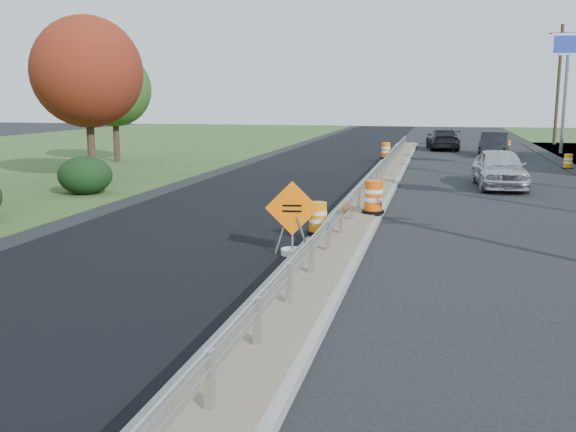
% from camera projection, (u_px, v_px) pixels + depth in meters
% --- Properties ---
extents(ground, '(140.00, 140.00, 0.00)m').
position_uv_depth(ground, '(340.00, 241.00, 17.01)').
color(ground, black).
rests_on(ground, ground).
extents(milled_overlay, '(7.20, 120.00, 0.01)m').
position_uv_depth(milled_overlay, '(274.00, 186.00, 27.57)').
color(milled_overlay, black).
rests_on(milled_overlay, ground).
extents(median, '(1.60, 55.00, 0.23)m').
position_uv_depth(median, '(371.00, 194.00, 24.65)').
color(median, gray).
rests_on(median, ground).
extents(guardrail, '(0.10, 46.15, 0.72)m').
position_uv_depth(guardrail, '(374.00, 175.00, 25.50)').
color(guardrail, silver).
rests_on(guardrail, median).
extents(pylon_sign_north, '(2.20, 0.30, 7.90)m').
position_uv_depth(pylon_sign_north, '(568.00, 55.00, 42.19)').
color(pylon_sign_north, slate).
rests_on(pylon_sign_north, ground).
extents(utility_pole_north, '(1.90, 0.26, 9.40)m').
position_uv_depth(utility_pole_north, '(558.00, 82.00, 50.86)').
color(utility_pole_north, '#473523').
rests_on(utility_pole_north, ground).
extents(hedge_north, '(2.09, 2.09, 1.52)m').
position_uv_depth(hedge_north, '(85.00, 175.00, 25.09)').
color(hedge_north, black).
rests_on(hedge_north, ground).
extents(tree_near_red, '(4.95, 4.95, 7.35)m').
position_uv_depth(tree_near_red, '(87.00, 72.00, 28.62)').
color(tree_near_red, '#473523').
rests_on(tree_near_red, ground).
extents(tree_near_back, '(4.29, 4.29, 6.37)m').
position_uv_depth(tree_near_back, '(114.00, 89.00, 37.07)').
color(tree_near_back, '#473523').
rests_on(tree_near_back, ground).
extents(caution_sign, '(1.30, 0.54, 1.80)m').
position_uv_depth(caution_sign, '(292.00, 236.00, 15.42)').
color(caution_sign, white).
rests_on(caution_sign, ground).
extents(barrel_median_near, '(0.57, 0.57, 0.84)m').
position_uv_depth(barrel_median_near, '(318.00, 219.00, 16.74)').
color(barrel_median_near, black).
rests_on(barrel_median_near, median).
extents(barrel_median_mid, '(0.69, 0.69, 1.01)m').
position_uv_depth(barrel_median_mid, '(373.00, 198.00, 19.75)').
color(barrel_median_mid, black).
rests_on(barrel_median_mid, median).
extents(barrel_median_far, '(0.63, 0.63, 0.93)m').
position_uv_depth(barrel_median_far, '(386.00, 151.00, 37.42)').
color(barrel_median_far, black).
rests_on(barrel_median_far, median).
extents(barrel_shoulder_mid, '(0.54, 0.54, 0.79)m').
position_uv_depth(barrel_shoulder_mid, '(568.00, 162.00, 34.15)').
color(barrel_shoulder_mid, black).
rests_on(barrel_shoulder_mid, ground).
extents(barrel_shoulder_far, '(0.59, 0.59, 0.87)m').
position_uv_depth(barrel_shoulder_far, '(507.00, 147.00, 43.94)').
color(barrel_shoulder_far, black).
rests_on(barrel_shoulder_far, ground).
extents(car_silver, '(2.23, 4.95, 1.65)m').
position_uv_depth(car_silver, '(500.00, 168.00, 26.95)').
color(car_silver, '#BBBCC0').
rests_on(car_silver, ground).
extents(car_dark_mid, '(2.24, 4.85, 1.54)m').
position_uv_depth(car_dark_mid, '(494.00, 144.00, 41.64)').
color(car_dark_mid, black).
rests_on(car_dark_mid, ground).
extents(car_dark_far, '(2.58, 5.40, 1.52)m').
position_uv_depth(car_dark_far, '(443.00, 139.00, 46.78)').
color(car_dark_far, black).
rests_on(car_dark_far, ground).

